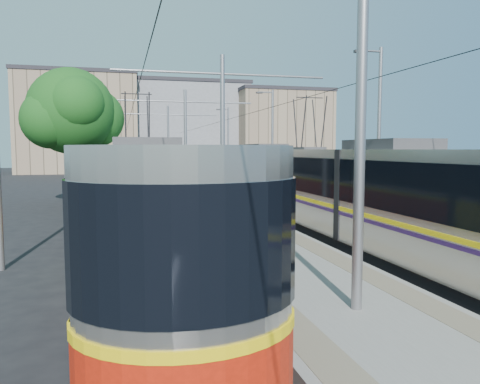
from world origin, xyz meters
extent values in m
plane|color=black|center=(0.00, 0.00, 0.00)|extent=(160.00, 160.00, 0.00)
cube|color=gray|center=(0.00, 17.00, 0.15)|extent=(4.00, 50.00, 0.30)
cube|color=gray|center=(-1.45, 17.00, 0.30)|extent=(0.70, 50.00, 0.01)
cube|color=gray|center=(1.45, 17.00, 0.30)|extent=(0.70, 50.00, 0.01)
cube|color=gray|center=(-4.32, 17.00, 0.01)|extent=(0.07, 70.00, 0.03)
cube|color=gray|center=(-2.88, 17.00, 0.01)|extent=(0.07, 70.00, 0.03)
cube|color=gray|center=(2.88, 17.00, 0.01)|extent=(0.07, 70.00, 0.03)
cube|color=gray|center=(4.32, 17.00, 0.01)|extent=(0.07, 70.00, 0.03)
cube|color=silver|center=(-3.60, -3.00, 0.01)|extent=(1.20, 5.00, 0.01)
cube|color=black|center=(-3.60, 7.51, 0.20)|extent=(2.30, 30.19, 0.40)
cube|color=#A6A099|center=(-3.60, 7.51, 1.85)|extent=(2.40, 28.59, 2.90)
cube|color=black|center=(-3.60, 7.51, 2.35)|extent=(2.43, 28.59, 1.30)
cube|color=yellow|center=(-3.60, 7.51, 1.45)|extent=(2.43, 28.59, 0.12)
cube|color=red|center=(-3.60, 7.51, 0.95)|extent=(2.42, 28.59, 1.10)
cube|color=#2D2D30|center=(-3.60, 7.51, 3.45)|extent=(1.68, 3.00, 0.30)
cube|color=black|center=(3.60, 7.06, 0.20)|extent=(2.30, 30.98, 0.40)
cube|color=beige|center=(3.60, 7.06, 1.85)|extent=(2.40, 29.38, 2.90)
cube|color=black|center=(3.60, 7.06, 2.35)|extent=(2.43, 29.38, 1.30)
cube|color=yellow|center=(3.60, 7.06, 1.45)|extent=(2.43, 29.38, 0.12)
cube|color=#2F164D|center=(3.60, 7.06, 1.30)|extent=(2.43, 29.38, 0.10)
cube|color=#2D2D30|center=(3.60, 7.06, 3.45)|extent=(1.68, 3.00, 0.30)
cylinder|color=gray|center=(0.00, -4.00, 3.80)|extent=(0.20, 0.20, 7.00)
cylinder|color=gray|center=(0.00, 8.00, 3.80)|extent=(0.20, 0.20, 7.00)
cylinder|color=gray|center=(0.00, 8.00, 6.50)|extent=(9.20, 0.10, 0.10)
cylinder|color=gray|center=(0.00, 20.00, 3.80)|extent=(0.20, 0.20, 7.00)
cylinder|color=gray|center=(0.00, 20.00, 6.50)|extent=(9.20, 0.10, 0.10)
cylinder|color=gray|center=(0.00, 32.00, 3.80)|extent=(0.20, 0.20, 7.00)
cylinder|color=gray|center=(0.00, 32.00, 6.50)|extent=(9.20, 0.10, 0.10)
cylinder|color=black|center=(-3.60, 17.00, 5.55)|extent=(0.02, 70.00, 0.02)
cylinder|color=black|center=(3.60, 17.00, 5.55)|extent=(0.02, 70.00, 0.02)
cylinder|color=gray|center=(-7.50, 18.00, 4.00)|extent=(0.18, 0.18, 8.00)
cube|color=#2D2D30|center=(-6.40, 18.00, 7.75)|extent=(0.50, 0.22, 0.12)
cylinder|color=gray|center=(-7.50, 34.00, 4.00)|extent=(0.18, 0.18, 8.00)
cube|color=#2D2D30|center=(-6.40, 34.00, 7.75)|extent=(0.50, 0.22, 0.12)
cylinder|color=gray|center=(7.50, 8.00, 4.00)|extent=(0.18, 0.18, 8.00)
cube|color=#2D2D30|center=(6.40, 8.00, 7.75)|extent=(0.50, 0.22, 0.12)
cylinder|color=gray|center=(7.50, 24.00, 4.00)|extent=(0.18, 0.18, 8.00)
cube|color=#2D2D30|center=(6.40, 24.00, 7.75)|extent=(0.50, 0.22, 0.12)
cylinder|color=gray|center=(7.50, 40.00, 4.00)|extent=(0.18, 0.18, 8.00)
cube|color=#2D2D30|center=(6.40, 40.00, 7.75)|extent=(0.50, 0.22, 0.12)
cube|color=black|center=(-0.01, 16.10, 1.42)|extent=(0.88, 1.12, 2.24)
cube|color=black|center=(-0.01, 16.10, 1.57)|extent=(0.93, 1.17, 1.17)
cylinder|color=#382314|center=(-7.02, 17.25, 1.66)|extent=(0.46, 0.46, 3.33)
sphere|color=#144615|center=(-7.02, 17.25, 5.51)|extent=(4.99, 4.99, 4.99)
sphere|color=#144615|center=(-5.78, 18.08, 5.20)|extent=(3.53, 3.53, 3.53)
cube|color=gray|center=(-10.00, 60.00, 6.78)|extent=(16.00, 12.00, 13.56)
cube|color=#262328|center=(-10.00, 60.00, 13.81)|extent=(16.32, 12.24, 0.50)
cube|color=gray|center=(6.00, 64.00, 6.62)|extent=(18.00, 14.00, 13.23)
cube|color=#262328|center=(6.00, 64.00, 13.48)|extent=(18.36, 14.28, 0.50)
cube|color=gray|center=(20.00, 58.00, 5.97)|extent=(14.00, 10.00, 11.95)
cube|color=#262328|center=(20.00, 58.00, 12.20)|extent=(14.28, 10.20, 0.50)
camera|label=1|loc=(-4.24, -11.79, 3.30)|focal=35.00mm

